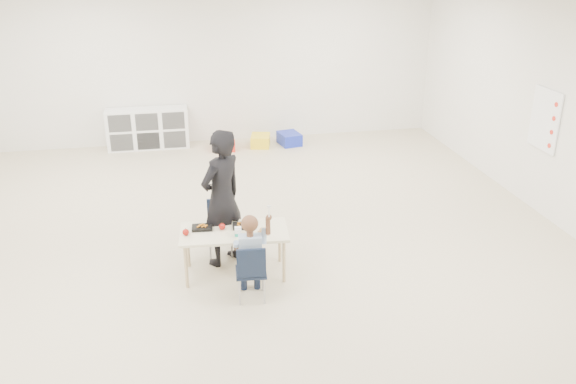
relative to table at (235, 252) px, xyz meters
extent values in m
plane|color=#C2B195|center=(0.20, 0.41, -0.27)|extent=(9.00, 9.00, 0.00)
plane|color=white|center=(0.20, 0.41, 2.53)|extent=(9.00, 9.00, 0.00)
cube|color=white|center=(0.20, 4.91, 1.13)|extent=(8.00, 0.02, 2.80)
cube|color=beige|center=(0.00, 0.00, 0.24)|extent=(1.19, 0.67, 0.03)
cube|color=black|center=(0.11, 0.07, 0.27)|extent=(0.23, 0.18, 0.03)
cube|color=black|center=(-0.33, 0.11, 0.27)|extent=(0.23, 0.18, 0.03)
cube|color=white|center=(0.03, -0.14, 0.31)|extent=(0.08, 0.08, 0.10)
ellipsoid|color=tan|center=(0.30, -0.12, 0.29)|extent=(0.09, 0.09, 0.07)
sphere|color=maroon|center=(-0.12, 0.05, 0.29)|extent=(0.07, 0.07, 0.07)
sphere|color=maroon|center=(-0.51, -0.01, 0.29)|extent=(0.07, 0.07, 0.07)
cube|color=white|center=(-1.00, 4.69, 0.08)|extent=(1.40, 0.40, 0.70)
cube|color=white|center=(4.18, 1.01, 0.98)|extent=(0.02, 0.60, 0.80)
imported|color=black|center=(-0.09, 0.31, 0.51)|extent=(0.68, 0.65, 1.56)
cube|color=red|center=(0.30, 4.35, -0.16)|extent=(0.35, 0.45, 0.22)
cube|color=yellow|center=(0.95, 4.39, -0.17)|extent=(0.41, 0.48, 0.20)
cube|color=#1627A8|center=(1.47, 4.39, -0.16)|extent=(0.42, 0.49, 0.21)
camera|label=1|loc=(-0.55, -5.86, 3.14)|focal=38.00mm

